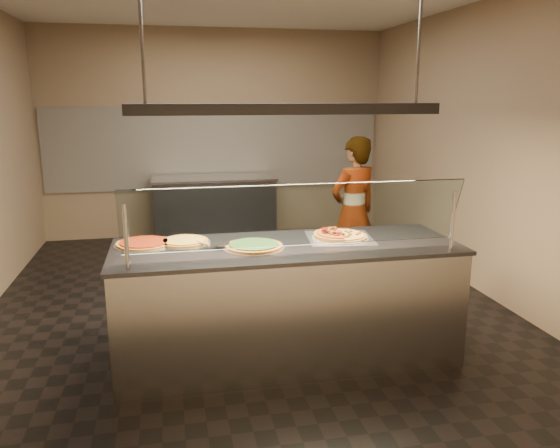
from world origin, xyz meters
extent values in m
cube|color=black|center=(0.00, 0.00, -0.01)|extent=(5.00, 6.00, 0.02)
cube|color=#927F5E|center=(0.00, 3.01, 1.50)|extent=(5.00, 0.02, 3.00)
cube|color=#927F5E|center=(0.00, -3.01, 1.50)|extent=(5.00, 0.02, 3.00)
cube|color=#927F5E|center=(2.51, 0.00, 1.50)|extent=(0.02, 6.00, 3.00)
cube|color=silver|center=(0.00, 2.98, 1.30)|extent=(4.90, 0.02, 1.20)
cube|color=#B7B7BC|center=(0.14, -1.21, 0.45)|extent=(2.60, 0.90, 0.90)
cube|color=#3D3D42|center=(0.14, -1.21, 0.92)|extent=(2.64, 0.94, 0.03)
cylinder|color=#B7B7BC|center=(-1.01, -1.61, 1.15)|extent=(0.03, 0.03, 0.44)
cylinder|color=#B7B7BC|center=(1.30, -1.61, 1.15)|extent=(0.03, 0.03, 0.44)
cube|color=white|center=(0.14, -1.55, 1.23)|extent=(2.40, 0.18, 0.47)
cube|color=silver|center=(0.60, -1.11, 0.93)|extent=(0.57, 0.57, 0.01)
cylinder|color=silver|center=(0.60, -1.11, 0.94)|extent=(0.45, 0.45, 0.01)
cylinder|color=#500C09|center=(0.59, -0.99, 0.99)|extent=(0.06, 0.06, 0.01)
cylinder|color=#500C09|center=(0.57, -1.01, 0.99)|extent=(0.06, 0.06, 0.01)
cylinder|color=#500C09|center=(0.51, -0.98, 0.99)|extent=(0.06, 0.06, 0.01)
cylinder|color=#500C09|center=(0.49, -1.04, 0.99)|extent=(0.06, 0.06, 0.01)
cylinder|color=#500C09|center=(0.49, -1.07, 0.99)|extent=(0.06, 0.06, 0.01)
cylinder|color=#500C09|center=(0.48, -1.11, 0.99)|extent=(0.06, 0.06, 0.01)
cylinder|color=#500C09|center=(0.48, -1.12, 0.99)|extent=(0.06, 0.06, 0.01)
cylinder|color=#500C09|center=(0.53, -1.15, 0.99)|extent=(0.06, 0.06, 0.01)
cylinder|color=#500C09|center=(0.56, -1.14, 0.99)|extent=(0.06, 0.06, 0.01)
cylinder|color=#500C09|center=(0.55, -1.20, 0.99)|extent=(0.06, 0.06, 0.01)
cylinder|color=#500C09|center=(0.59, -1.17, 0.99)|extent=(0.06, 0.06, 0.01)
cube|color=#19590F|center=(0.59, -1.01, 0.99)|extent=(0.02, 0.02, 0.01)
cube|color=#19590F|center=(0.57, -1.06, 0.99)|extent=(0.02, 0.02, 0.01)
cube|color=#19590F|center=(0.51, -1.03, 0.99)|extent=(0.02, 0.02, 0.01)
cube|color=#19590F|center=(0.52, -1.08, 0.99)|extent=(0.02, 0.02, 0.01)
cube|color=#19590F|center=(0.47, -1.14, 0.99)|extent=(0.02, 0.02, 0.01)
cube|color=#19590F|center=(0.50, -1.18, 0.99)|extent=(0.02, 0.02, 0.01)
sphere|color=#513014|center=(0.62, -1.21, 0.97)|extent=(0.03, 0.03, 0.03)
sphere|color=#513014|center=(0.63, -1.21, 0.97)|extent=(0.03, 0.03, 0.03)
sphere|color=#513014|center=(0.62, -1.14, 0.97)|extent=(0.03, 0.03, 0.03)
sphere|color=#513014|center=(0.66, -1.16, 0.97)|extent=(0.03, 0.03, 0.03)
sphere|color=#513014|center=(0.67, -1.15, 0.97)|extent=(0.03, 0.03, 0.03)
sphere|color=#513014|center=(0.73, -1.15, 0.97)|extent=(0.03, 0.03, 0.03)
sphere|color=#513014|center=(0.76, -1.12, 0.97)|extent=(0.03, 0.03, 0.03)
sphere|color=#513014|center=(0.68, -1.09, 0.97)|extent=(0.03, 0.03, 0.03)
sphere|color=#513014|center=(0.71, -1.06, 0.97)|extent=(0.03, 0.03, 0.03)
sphere|color=#513014|center=(0.67, -1.04, 0.97)|extent=(0.03, 0.03, 0.03)
sphere|color=#513014|center=(0.62, -1.08, 0.97)|extent=(0.03, 0.03, 0.03)
sphere|color=#513014|center=(0.62, -1.05, 0.97)|extent=(0.03, 0.03, 0.03)
sphere|color=#513014|center=(0.61, -1.01, 0.97)|extent=(0.03, 0.03, 0.03)
cylinder|color=silver|center=(-0.12, -1.25, 0.93)|extent=(0.46, 0.46, 0.01)
cylinder|color=brown|center=(-0.12, -1.25, 0.95)|extent=(0.43, 0.43, 0.02)
cylinder|color=black|center=(-0.12, -1.25, 0.96)|extent=(0.37, 0.37, 0.01)
cylinder|color=silver|center=(-0.62, -1.00, 0.93)|extent=(0.40, 0.40, 0.01)
cylinder|color=brown|center=(-0.62, -1.00, 0.94)|extent=(0.37, 0.37, 0.02)
cylinder|color=gold|center=(-0.62, -1.00, 0.96)|extent=(0.33, 0.33, 0.01)
cylinder|color=silver|center=(-0.93, -0.99, 0.93)|extent=(0.45, 0.45, 0.01)
cylinder|color=brown|center=(-0.93, -0.99, 0.94)|extent=(0.42, 0.42, 0.02)
cylinder|color=maroon|center=(-0.93, -0.99, 0.96)|extent=(0.36, 0.36, 0.01)
cube|color=#B7B7BC|center=(-0.35, -1.18, 0.96)|extent=(0.17, 0.17, 0.00)
cylinder|color=tan|center=(-0.49, -1.14, 0.96)|extent=(0.10, 0.13, 0.02)
cube|color=#3D3D42|center=(-0.10, 2.55, 0.45)|extent=(1.69, 0.70, 0.90)
cube|color=#B7B7BC|center=(-0.10, 2.55, 0.92)|extent=(1.73, 0.74, 0.03)
imported|color=#36323B|center=(1.24, 0.39, 0.82)|extent=(0.70, 0.58, 1.63)
cube|color=#3D3D42|center=(0.14, -1.21, 1.95)|extent=(2.30, 0.18, 0.08)
cylinder|color=#B7B7BC|center=(-0.86, -1.21, 2.50)|extent=(0.02, 0.02, 1.01)
cylinder|color=#B7B7BC|center=(1.14, -1.21, 2.50)|extent=(0.02, 0.02, 1.01)
camera|label=1|loc=(-0.73, -5.15, 2.04)|focal=35.00mm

